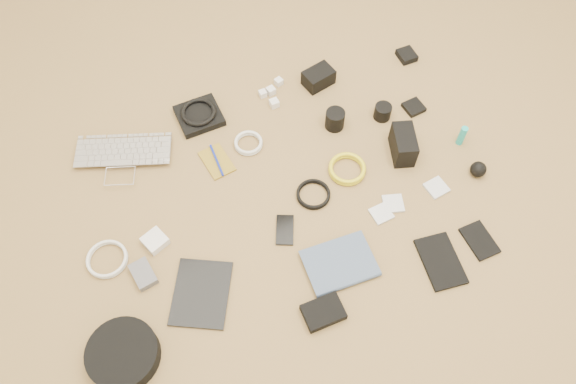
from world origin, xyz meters
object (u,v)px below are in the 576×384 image
object	(u,v)px
dslr_camera	(318,78)
laptop	(122,163)
paperback	(350,286)
tablet	(201,293)
headphone_case	(123,354)
phone	(285,230)

from	to	relation	value
dslr_camera	laptop	bearing A→B (deg)	172.99
paperback	dslr_camera	bearing A→B (deg)	-14.88
tablet	headphone_case	bearing A→B (deg)	-132.03
dslr_camera	tablet	xyz separation A→B (m)	(-0.67, -0.70, -0.03)
dslr_camera	paperback	size ratio (longest dim) A/B	0.51
phone	headphone_case	distance (m)	0.64
phone	dslr_camera	bearing A→B (deg)	80.00
laptop	tablet	size ratio (longest dim) A/B	1.54
laptop	dslr_camera	world-z (taller)	dslr_camera
phone	tablet	bearing A→B (deg)	-138.39
dslr_camera	tablet	world-z (taller)	dslr_camera
tablet	laptop	bearing A→B (deg)	128.12
laptop	headphone_case	xyz separation A→B (m)	(-0.13, -0.69, 0.02)
headphone_case	dslr_camera	bearing A→B (deg)	41.11
phone	headphone_case	bearing A→B (deg)	-137.12
tablet	phone	distance (m)	0.35
laptop	paperback	bearing A→B (deg)	-33.37
tablet	phone	xyz separation A→B (m)	(0.32, 0.12, -0.00)
tablet	phone	bearing A→B (deg)	45.18
tablet	dslr_camera	bearing A→B (deg)	70.67
laptop	phone	bearing A→B (deg)	-27.09
tablet	headphone_case	distance (m)	0.29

